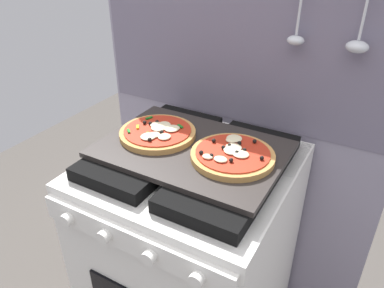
{
  "coord_description": "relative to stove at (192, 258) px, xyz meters",
  "views": [
    {
      "loc": [
        0.47,
        -0.83,
        1.47
      ],
      "look_at": [
        0.0,
        0.0,
        0.93
      ],
      "focal_mm": 34.63,
      "sensor_mm": 36.0,
      "label": 1
    }
  ],
  "objects": [
    {
      "name": "kitchen_backsplash",
      "position": [
        0.0,
        0.34,
        0.34
      ],
      "size": [
        1.1,
        0.09,
        1.55
      ],
      "color": "gray",
      "rests_on": "ground_plane"
    },
    {
      "name": "stove",
      "position": [
        0.0,
        0.0,
        0.0
      ],
      "size": [
        0.6,
        0.64,
        0.9
      ],
      "color": "white",
      "rests_on": "ground_plane"
    },
    {
      "name": "baking_tray",
      "position": [
        0.0,
        0.0,
        0.46
      ],
      "size": [
        0.54,
        0.38,
        0.02
      ],
      "primitive_type": "cube",
      "color": "#2D2826",
      "rests_on": "stove"
    },
    {
      "name": "pizza_left",
      "position": [
        -0.13,
        0.01,
        0.48
      ],
      "size": [
        0.24,
        0.24,
        0.03
      ],
      "color": "#C18947",
      "rests_on": "baking_tray"
    },
    {
      "name": "pizza_right",
      "position": [
        0.13,
        0.0,
        0.48
      ],
      "size": [
        0.24,
        0.24,
        0.03
      ],
      "color": "#C18947",
      "rests_on": "baking_tray"
    }
  ]
}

